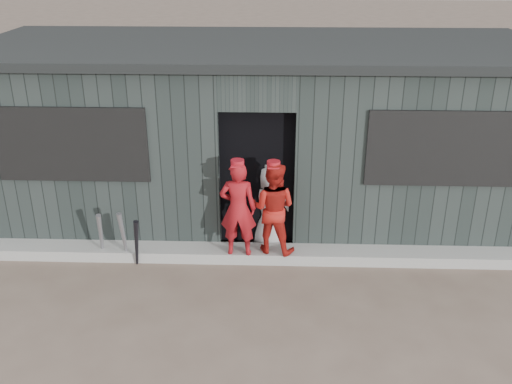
{
  "coord_description": "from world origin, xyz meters",
  "views": [
    {
      "loc": [
        0.23,
        -4.91,
        3.95
      ],
      "look_at": [
        0.0,
        1.8,
        1.0
      ],
      "focal_mm": 40.0,
      "sensor_mm": 36.0,
      "label": 1
    }
  ],
  "objects_px": {
    "bat_right": "(137,243)",
    "player_red_left": "(238,209)",
    "bat_mid": "(124,237)",
    "player_red_right": "(273,208)",
    "player_grey_back": "(270,207)",
    "dugout": "(260,131)",
    "bat_left": "(101,236)"
  },
  "relations": [
    {
      "from": "player_grey_back",
      "to": "dugout",
      "type": "height_order",
      "value": "dugout"
    },
    {
      "from": "bat_left",
      "to": "bat_right",
      "type": "relative_size",
      "value": 1.02
    },
    {
      "from": "player_red_right",
      "to": "bat_right",
      "type": "bearing_deg",
      "value": 23.32
    },
    {
      "from": "bat_right",
      "to": "player_red_left",
      "type": "distance_m",
      "value": 1.4
    },
    {
      "from": "bat_mid",
      "to": "player_grey_back",
      "type": "bearing_deg",
      "value": 15.1
    },
    {
      "from": "player_red_right",
      "to": "dugout",
      "type": "xyz_separation_m",
      "value": [
        -0.22,
        1.7,
        0.51
      ]
    },
    {
      "from": "bat_mid",
      "to": "bat_right",
      "type": "xyz_separation_m",
      "value": [
        0.2,
        -0.11,
        -0.03
      ]
    },
    {
      "from": "bat_mid",
      "to": "player_grey_back",
      "type": "height_order",
      "value": "player_grey_back"
    },
    {
      "from": "bat_mid",
      "to": "player_red_right",
      "type": "height_order",
      "value": "player_red_right"
    },
    {
      "from": "player_red_left",
      "to": "player_grey_back",
      "type": "bearing_deg",
      "value": -129.07
    },
    {
      "from": "player_red_left",
      "to": "player_red_right",
      "type": "bearing_deg",
      "value": -166.03
    },
    {
      "from": "player_red_left",
      "to": "bat_left",
      "type": "bearing_deg",
      "value": 1.46
    },
    {
      "from": "bat_right",
      "to": "player_red_right",
      "type": "xyz_separation_m",
      "value": [
        1.77,
        0.25,
        0.42
      ]
    },
    {
      "from": "player_red_right",
      "to": "dugout",
      "type": "distance_m",
      "value": 1.79
    },
    {
      "from": "bat_right",
      "to": "player_red_left",
      "type": "relative_size",
      "value": 0.55
    },
    {
      "from": "dugout",
      "to": "bat_mid",
      "type": "bearing_deg",
      "value": -133.47
    },
    {
      "from": "bat_left",
      "to": "player_red_right",
      "type": "distance_m",
      "value": 2.32
    },
    {
      "from": "bat_right",
      "to": "player_grey_back",
      "type": "xyz_separation_m",
      "value": [
        1.73,
        0.63,
        0.25
      ]
    },
    {
      "from": "bat_left",
      "to": "player_red_right",
      "type": "xyz_separation_m",
      "value": [
        2.29,
        0.09,
        0.41
      ]
    },
    {
      "from": "player_red_right",
      "to": "player_grey_back",
      "type": "height_order",
      "value": "player_red_right"
    },
    {
      "from": "dugout",
      "to": "player_grey_back",
      "type": "bearing_deg",
      "value": -82.17
    },
    {
      "from": "bat_left",
      "to": "player_grey_back",
      "type": "bearing_deg",
      "value": 11.76
    },
    {
      "from": "player_red_left",
      "to": "dugout",
      "type": "height_order",
      "value": "dugout"
    },
    {
      "from": "bat_left",
      "to": "bat_right",
      "type": "bearing_deg",
      "value": -17.73
    },
    {
      "from": "bat_right",
      "to": "player_red_left",
      "type": "bearing_deg",
      "value": 6.76
    },
    {
      "from": "bat_right",
      "to": "dugout",
      "type": "xyz_separation_m",
      "value": [
        1.55,
        1.95,
        0.93
      ]
    },
    {
      "from": "player_red_left",
      "to": "dugout",
      "type": "xyz_separation_m",
      "value": [
        0.23,
        1.8,
        0.49
      ]
    },
    {
      "from": "player_red_left",
      "to": "dugout",
      "type": "bearing_deg",
      "value": -95.54
    },
    {
      "from": "player_grey_back",
      "to": "dugout",
      "type": "xyz_separation_m",
      "value": [
        -0.18,
        1.32,
        0.68
      ]
    },
    {
      "from": "bat_mid",
      "to": "bat_right",
      "type": "relative_size",
      "value": 1.07
    },
    {
      "from": "player_red_left",
      "to": "player_grey_back",
      "type": "relative_size",
      "value": 1.06
    },
    {
      "from": "bat_right",
      "to": "player_red_left",
      "type": "height_order",
      "value": "player_red_left"
    }
  ]
}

